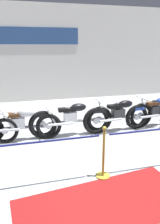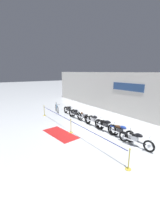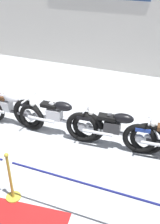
{
  "view_description": "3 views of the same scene",
  "coord_description": "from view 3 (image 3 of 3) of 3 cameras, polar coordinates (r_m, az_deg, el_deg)",
  "views": [
    {
      "loc": [
        -1.28,
        -5.09,
        2.48
      ],
      "look_at": [
        0.26,
        0.8,
        0.61
      ],
      "focal_mm": 35.0,
      "sensor_mm": 36.0,
      "label": 1
    },
    {
      "loc": [
        8.81,
        -6.63,
        4.26
      ],
      "look_at": [
        -1.47,
        0.24,
        0.92
      ],
      "focal_mm": 24.0,
      "sensor_mm": 36.0,
      "label": 2
    },
    {
      "loc": [
        2.61,
        -4.55,
        4.07
      ],
      "look_at": [
        0.41,
        1.02,
        0.48
      ],
      "focal_mm": 45.0,
      "sensor_mm": 36.0,
      "label": 3
    }
  ],
  "objects": [
    {
      "name": "ground_plane",
      "position": [
        6.64,
        -6.59,
        -7.1
      ],
      "size": [
        120.0,
        120.0,
        0.0
      ],
      "primitive_type": "plane",
      "color": "#B2B7BC"
    },
    {
      "name": "back_wall",
      "position": [
        10.21,
        6.69,
        19.66
      ],
      "size": [
        28.0,
        0.29,
        4.2
      ],
      "color": "silver",
      "rests_on": "ground"
    },
    {
      "name": "motorcycle_silver_2",
      "position": [
        7.46,
        -14.61,
        0.95
      ],
      "size": [
        2.22,
        0.62,
        0.93
      ],
      "color": "black",
      "rests_on": "ground"
    },
    {
      "name": "motorcycle_black_3",
      "position": [
        6.79,
        -4.74,
        -1.07
      ],
      "size": [
        2.42,
        0.62,
        0.97
      ],
      "color": "black",
      "rests_on": "ground"
    },
    {
      "name": "motorcycle_black_4",
      "position": [
        6.36,
        7.05,
        -3.56
      ],
      "size": [
        2.3,
        0.62,
        0.97
      ],
      "color": "black",
      "rests_on": "ground"
    },
    {
      "name": "stanchion_mid_left",
      "position": [
        5.37,
        -13.81,
        -13.93
      ],
      "size": [
        0.28,
        0.28,
        1.05
      ],
      "color": "gold",
      "rests_on": "ground"
    }
  ]
}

